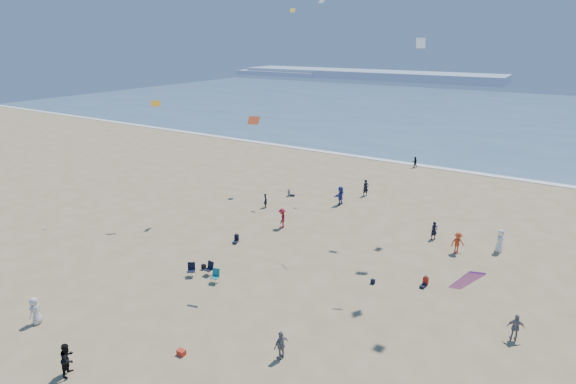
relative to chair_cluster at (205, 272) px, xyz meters
The scene contains 13 objects.
ground 8.65m from the chair_cluster, 58.41° to the right, with size 220.00×220.00×0.00m, color tan.
ocean 87.76m from the chair_cluster, 87.04° to the left, with size 220.00×100.00×0.06m, color #476B84.
surf_line 37.92m from the chair_cluster, 83.14° to the left, with size 220.00×1.20×0.08m, color white.
headland_far 171.85m from the chair_cluster, 108.83° to the left, with size 110.00×20.00×3.20m, color #7A8EA8.
headland_near 184.30m from the chair_cluster, 121.20° to the left, with size 40.00×14.00×2.00m, color #7A8EA8.
standing_flyers 9.63m from the chair_cluster, 33.72° to the left, with size 27.58×52.35×1.94m.
seated_group 6.08m from the chair_cluster, 16.47° to the left, with size 18.54×33.47×0.84m.
chair_cluster is the anchor object (origin of this frame).
white_tote 1.63m from the chair_cluster, behind, with size 0.35×0.20×0.40m, color silver.
black_backpack 1.38m from the chair_cluster, 135.74° to the left, with size 0.30×0.22×0.38m, color black.
cooler 8.15m from the chair_cluster, 57.02° to the right, with size 0.45×0.30×0.30m, color red.
navy_bag 11.78m from the chair_cluster, 28.19° to the left, with size 0.28×0.18×0.34m, color black.
kites_aloft 21.07m from the chair_cluster, 24.08° to the left, with size 44.10×43.86×30.23m.
Camera 1 is at (15.31, -13.38, 16.09)m, focal length 28.00 mm.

